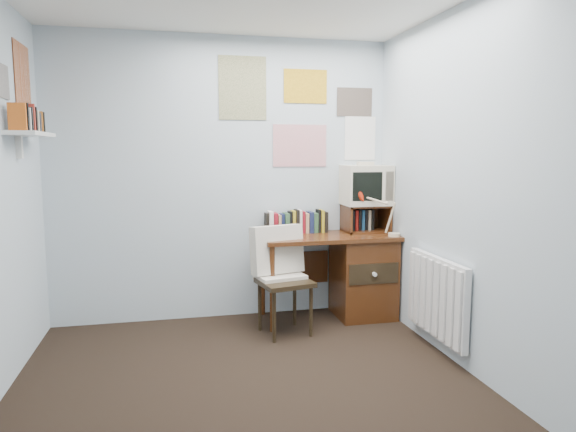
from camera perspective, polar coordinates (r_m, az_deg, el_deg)
name	(u,v)px	position (r m, az deg, el deg)	size (l,w,h in m)	color
ground	(256,407)	(3.24, -3.55, -20.45)	(3.50, 3.50, 0.00)	black
back_wall	(223,179)	(4.61, -7.19, 4.05)	(3.00, 0.02, 2.50)	silver
right_wall	(492,192)	(3.45, 21.74, 2.52)	(0.02, 3.50, 2.50)	silver
desk	(357,272)	(4.73, 7.65, -6.22)	(1.20, 0.55, 0.76)	#4F2812
desk_chair	(285,283)	(4.24, -0.35, -7.41)	(0.44, 0.42, 0.86)	black
desk_lamp	(395,215)	(4.57, 11.77, 0.15)	(0.27, 0.23, 0.38)	#AE210B
tv_riser	(366,218)	(4.79, 8.62, -0.24)	(0.40, 0.30, 0.25)	#4F2812
crt_tv	(365,183)	(4.78, 8.56, 3.62)	(0.42, 0.38, 0.39)	beige
book_row	(298,221)	(4.67, 1.08, -0.54)	(0.60, 0.14, 0.22)	#4F2812
radiator	(437,297)	(4.03, 16.23, -8.63)	(0.09, 0.80, 0.60)	white
wall_shelf	(31,134)	(4.04, -26.66, 8.14)	(0.20, 0.62, 0.24)	white
posters_back	(300,112)	(4.73, 1.34, 11.46)	(1.20, 0.01, 0.90)	white
posters_left	(12,78)	(4.10, -28.29, 13.37)	(0.01, 0.70, 0.60)	white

